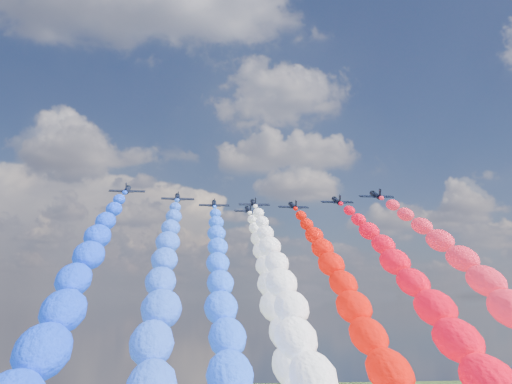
{
  "coord_description": "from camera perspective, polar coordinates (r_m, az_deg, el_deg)",
  "views": [
    {
      "loc": [
        -14.61,
        -148.72,
        76.44
      ],
      "look_at": [
        0.0,
        4.0,
        103.54
      ],
      "focal_mm": 41.67,
      "sensor_mm": 36.0,
      "label": 1
    }
  ],
  "objects": [
    {
      "name": "jet_2",
      "position": [
        163.36,
        -4.04,
        -1.15
      ],
      "size": [
        8.5,
        11.54,
        5.83
      ],
      "primitive_type": null,
      "rotation": [
        0.31,
        0.0,
        -0.01
      ],
      "color": "black"
    },
    {
      "name": "jet_3",
      "position": [
        161.77,
        -0.21,
        -1.09
      ],
      "size": [
        8.61,
        11.62,
        5.83
      ],
      "primitive_type": null,
      "rotation": [
        0.31,
        0.0,
        0.02
      ],
      "color": "black"
    },
    {
      "name": "trail_6",
      "position": [
        100.44,
        15.93,
        -11.06
      ],
      "size": [
        7.34,
        116.34,
        59.57
      ],
      "primitive_type": null,
      "color": "red"
    },
    {
      "name": "jet_7",
      "position": [
        151.71,
        11.42,
        -0.29
      ],
      "size": [
        8.74,
        11.72,
        5.83
      ],
      "primitive_type": null,
      "rotation": [
        0.31,
        0.0,
        -0.03
      ],
      "color": "black"
    },
    {
      "name": "trail_1",
      "position": [
        92.65,
        -9.19,
        -11.43
      ],
      "size": [
        7.34,
        116.34,
        59.57
      ],
      "primitive_type": null,
      "color": "blue"
    },
    {
      "name": "jet_6",
      "position": [
        158.93,
        7.75,
        -0.84
      ],
      "size": [
        8.65,
        11.65,
        5.83
      ],
      "primitive_type": null,
      "rotation": [
        0.31,
        0.0,
        -0.02
      ],
      "color": "black"
    },
    {
      "name": "trail_3",
      "position": [
        101.2,
        2.91,
        -11.42
      ],
      "size": [
        7.34,
        116.34,
        59.57
      ],
      "primitive_type": null,
      "color": "white"
    },
    {
      "name": "jet_5",
      "position": [
        166.6,
        3.57,
        -1.33
      ],
      "size": [
        8.95,
        11.86,
        5.83
      ],
      "primitive_type": null,
      "rotation": [
        0.31,
        0.0,
        0.05
      ],
      "color": "black"
    },
    {
      "name": "jet_1",
      "position": [
        153.64,
        -7.53,
        -0.53
      ],
      "size": [
        9.13,
        11.99,
        5.83
      ],
      "primitive_type": null,
      "rotation": [
        0.31,
        0.0,
        0.07
      ],
      "color": "black"
    },
    {
      "name": "trail_7",
      "position": [
        94.81,
        22.51,
        -10.78
      ],
      "size": [
        7.34,
        116.34,
        59.57
      ],
      "primitive_type": null,
      "color": "red"
    },
    {
      "name": "trail_5",
      "position": [
        106.85,
        8.78,
        -11.24
      ],
      "size": [
        7.34,
        116.34,
        59.57
      ],
      "primitive_type": null,
      "color": "red"
    },
    {
      "name": "jet_0",
      "position": [
        144.45,
        -12.25,
        0.22
      ],
      "size": [
        8.89,
        11.82,
        5.83
      ],
      "primitive_type": null,
      "rotation": [
        0.31,
        0.0,
        0.04
      ],
      "color": "black"
    },
    {
      "name": "trail_2",
      "position": [
        102.45,
        -3.35,
        -11.39
      ],
      "size": [
        7.34,
        116.34,
        59.57
      ],
      "primitive_type": null,
      "color": "blue"
    },
    {
      "name": "trail_4",
      "position": [
        113.69,
        1.76,
        -11.27
      ],
      "size": [
        7.34,
        116.34,
        59.57
      ],
      "primitive_type": null,
      "color": "white"
    },
    {
      "name": "trail_0",
      "position": [
        84.0,
        -17.68,
        -11.26
      ],
      "size": [
        7.34,
        116.34,
        59.57
      ],
      "primitive_type": null,
      "color": "#0F39EA"
    },
    {
      "name": "jet_4",
      "position": [
        174.2,
        -0.72,
        -1.73
      ],
      "size": [
        9.11,
        11.97,
        5.83
      ],
      "primitive_type": null,
      "rotation": [
        0.31,
        0.0,
        0.06
      ],
      "color": "black"
    }
  ]
}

